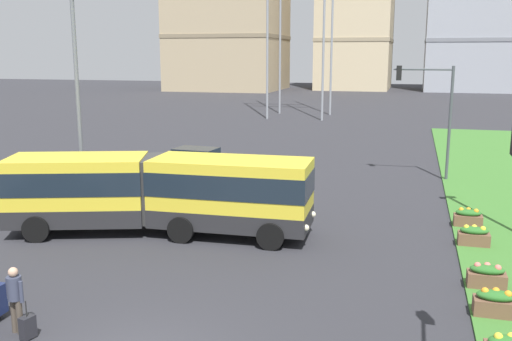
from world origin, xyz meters
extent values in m
cube|color=yellow|center=(-0.72, 9.43, 1.73)|extent=(6.08, 2.71, 2.55)
cube|color=#262628|center=(-0.72, 9.43, 0.80)|extent=(6.10, 2.73, 0.70)
cube|color=#19232D|center=(-0.72, 9.43, 2.15)|extent=(6.12, 2.75, 0.90)
cube|color=yellow|center=(-6.66, 8.36, 1.73)|extent=(5.72, 4.00, 2.55)
cube|color=#262628|center=(-6.66, 8.36, 0.80)|extent=(5.75, 4.03, 0.70)
cube|color=#19232D|center=(-6.66, 8.36, 2.15)|extent=(5.77, 4.05, 0.90)
cylinder|color=#383838|center=(-3.71, 9.33, 1.72)|extent=(2.40, 2.40, 2.45)
cylinder|color=black|center=(1.04, 10.75, 0.50)|extent=(1.01, 0.31, 1.00)
cylinder|color=black|center=(1.13, 8.25, 0.50)|extent=(1.01, 0.31, 1.00)
cylinder|color=black|center=(-2.36, 10.63, 0.50)|extent=(1.01, 0.31, 1.00)
cylinder|color=black|center=(-2.27, 8.13, 0.50)|extent=(1.01, 0.31, 1.00)
cylinder|color=black|center=(-8.28, 9.14, 0.50)|extent=(1.04, 0.58, 1.00)
cylinder|color=black|center=(-7.50, 6.77, 0.50)|extent=(1.04, 0.58, 1.00)
sphere|color=#F9EFC6|center=(2.27, 10.44, 0.80)|extent=(0.24, 0.24, 0.24)
sphere|color=#F9EFC6|center=(2.33, 8.64, 0.80)|extent=(0.24, 0.24, 0.24)
cube|color=#B7BABF|center=(-6.00, 19.67, 0.58)|extent=(4.55, 2.21, 0.80)
cube|color=black|center=(-6.15, 19.69, 1.28)|extent=(2.52, 1.90, 0.60)
cylinder|color=black|center=(-4.42, 20.43, 0.32)|extent=(0.66, 0.28, 0.64)
cylinder|color=black|center=(-4.59, 18.63, 0.32)|extent=(0.66, 0.28, 0.64)
cylinder|color=black|center=(-7.41, 20.71, 0.32)|extent=(0.66, 0.28, 0.64)
cylinder|color=black|center=(-7.58, 18.92, 0.32)|extent=(0.66, 0.28, 0.64)
cylinder|color=#4C4238|center=(-3.39, 0.48, 0.45)|extent=(0.16, 0.16, 0.90)
cylinder|color=#4C4238|center=(-3.59, 0.53, 0.45)|extent=(0.16, 0.16, 0.90)
cylinder|color=#383D51|center=(-3.49, 0.51, 1.20)|extent=(0.36, 0.36, 0.60)
sphere|color=tan|center=(-3.49, 0.51, 1.62)|extent=(0.24, 0.24, 0.24)
cylinder|color=#383D51|center=(-3.26, 0.45, 1.15)|extent=(0.10, 0.10, 0.55)
cylinder|color=#383D51|center=(-3.72, 0.56, 1.15)|extent=(0.10, 0.10, 0.55)
cube|color=#232328|center=(-3.04, 0.31, 0.31)|extent=(0.32, 0.41, 0.56)
cylinder|color=black|center=(-3.04, 0.31, 0.80)|extent=(0.03, 0.03, 0.40)
sphere|color=yellow|center=(7.90, 2.00, 0.72)|extent=(0.20, 0.20, 0.20)
sphere|color=yellow|center=(8.18, 2.08, 0.72)|extent=(0.20, 0.20, 0.20)
cube|color=brown|center=(8.18, 4.60, 0.30)|extent=(1.10, 0.56, 0.44)
ellipsoid|color=#2D6B28|center=(8.18, 4.60, 0.62)|extent=(0.99, 0.50, 0.28)
sphere|color=orange|center=(7.90, 4.60, 0.72)|extent=(0.20, 0.20, 0.20)
sphere|color=orange|center=(8.18, 4.68, 0.72)|extent=(0.20, 0.20, 0.20)
sphere|color=orange|center=(8.46, 4.54, 0.72)|extent=(0.20, 0.20, 0.20)
cube|color=brown|center=(8.18, 6.54, 0.30)|extent=(1.10, 0.56, 0.44)
ellipsoid|color=#2D6B28|center=(8.18, 6.54, 0.62)|extent=(0.99, 0.50, 0.28)
sphere|color=#EF7566|center=(7.90, 6.54, 0.72)|extent=(0.20, 0.20, 0.20)
sphere|color=#EF7566|center=(8.18, 6.62, 0.72)|extent=(0.20, 0.20, 0.20)
sphere|color=#EF7566|center=(8.46, 6.48, 0.72)|extent=(0.20, 0.20, 0.20)
cube|color=brown|center=(8.18, 10.52, 0.30)|extent=(1.10, 0.56, 0.44)
ellipsoid|color=#2D6B28|center=(8.18, 10.52, 0.62)|extent=(0.99, 0.50, 0.28)
sphere|color=yellow|center=(7.90, 10.52, 0.72)|extent=(0.20, 0.20, 0.20)
sphere|color=yellow|center=(8.18, 10.60, 0.72)|extent=(0.20, 0.20, 0.20)
sphere|color=yellow|center=(8.46, 10.46, 0.72)|extent=(0.20, 0.20, 0.20)
cube|color=brown|center=(8.18, 12.97, 0.30)|extent=(1.10, 0.56, 0.44)
ellipsoid|color=#2D6B28|center=(8.18, 12.97, 0.62)|extent=(0.99, 0.50, 0.28)
sphere|color=orange|center=(7.90, 12.97, 0.72)|extent=(0.20, 0.20, 0.20)
sphere|color=orange|center=(8.18, 13.05, 0.72)|extent=(0.20, 0.20, 0.20)
sphere|color=orange|center=(8.46, 12.91, 0.72)|extent=(0.20, 0.20, 0.20)
cylinder|color=#474C51|center=(7.78, 22.00, 3.14)|extent=(0.16, 0.16, 6.28)
cylinder|color=#474C51|center=(6.22, 22.00, 6.08)|extent=(3.12, 0.10, 0.10)
cube|color=black|center=(4.96, 22.00, 5.88)|extent=(0.28, 0.28, 0.80)
sphere|color=red|center=(4.96, 22.00, 6.13)|extent=(0.16, 0.16, 0.16)
sphere|color=yellow|center=(4.96, 22.00, 5.87)|extent=(0.16, 0.16, 0.16)
sphere|color=green|center=(4.96, 22.00, 5.61)|extent=(0.16, 0.16, 0.16)
cylinder|color=slate|center=(-8.50, 11.62, 4.65)|extent=(0.18, 0.18, 9.30)
cube|color=#85765B|center=(-30.00, 99.06, 10.23)|extent=(20.84, 19.66, 0.70)
cube|color=#9C8D6E|center=(-6.14, 108.90, 9.65)|extent=(14.32, 19.11, 0.70)
cube|color=gray|center=(15.29, 107.40, 9.47)|extent=(15.81, 15.26, 0.70)
camera|label=1|loc=(5.80, -10.68, 6.87)|focal=40.05mm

